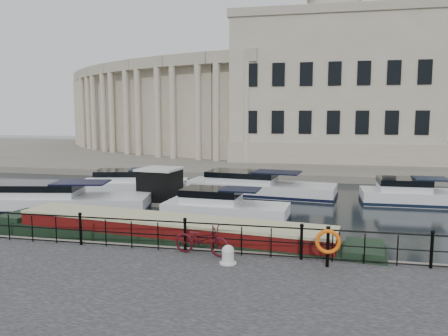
# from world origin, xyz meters

# --- Properties ---
(ground_plane) EXTENTS (160.00, 160.00, 0.00)m
(ground_plane) POSITION_xyz_m (0.00, 0.00, 0.00)
(ground_plane) COLOR black
(ground_plane) RESTS_ON ground
(far_bank) EXTENTS (120.00, 42.00, 0.55)m
(far_bank) POSITION_xyz_m (0.00, 39.00, 0.28)
(far_bank) COLOR #6B665B
(far_bank) RESTS_ON ground_plane
(railing) EXTENTS (24.14, 0.14, 1.22)m
(railing) POSITION_xyz_m (0.00, -2.25, 1.20)
(railing) COLOR black
(railing) RESTS_ON near_quay
(civic_building) EXTENTS (53.55, 31.84, 16.85)m
(civic_building) POSITION_xyz_m (-1.00, 34.71, 7.04)
(civic_building) COLOR #ADA38C
(civic_building) RESTS_ON far_bank
(bicycle) EXTENTS (2.12, 1.06, 1.07)m
(bicycle) POSITION_xyz_m (0.66, -2.44, 1.08)
(bicycle) COLOR #440C15
(bicycle) RESTS_ON near_quay
(mooring_bollard) EXTENTS (0.55, 0.55, 0.62)m
(mooring_bollard) POSITION_xyz_m (1.71, -3.14, 0.84)
(mooring_bollard) COLOR silver
(mooring_bollard) RESTS_ON near_quay
(life_ring_post) EXTENTS (0.80, 0.21, 1.30)m
(life_ring_post) POSITION_xyz_m (4.83, -2.85, 1.36)
(life_ring_post) COLOR black
(life_ring_post) RESTS_ON near_quay
(narrowboat) EXTENTS (16.68, 4.40, 1.60)m
(narrowboat) POSITION_xyz_m (-1.32, -0.15, 0.37)
(narrowboat) COLOR black
(narrowboat) RESTS_ON ground_plane
(harbour_hut) EXTENTS (3.48, 3.02, 2.19)m
(harbour_hut) POSITION_xyz_m (-4.74, 8.22, 0.95)
(harbour_hut) COLOR #6B665B
(harbour_hut) RESTS_ON ground_plane
(cabin_cruisers) EXTENTS (28.11, 11.34, 1.99)m
(cabin_cruisers) POSITION_xyz_m (-2.20, 9.05, 0.37)
(cabin_cruisers) COLOR silver
(cabin_cruisers) RESTS_ON ground_plane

